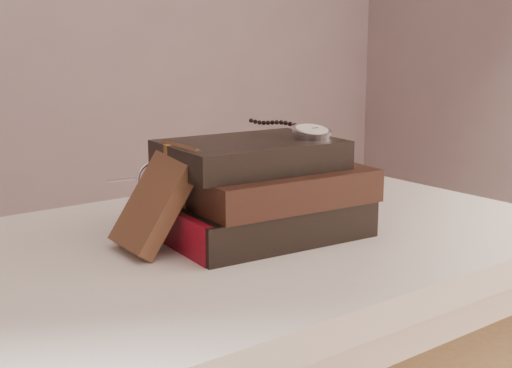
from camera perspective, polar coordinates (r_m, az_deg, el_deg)
table at (r=1.01m, az=-2.89°, el=-9.43°), size 1.00×0.60×0.75m
book_stack at (r=0.98m, az=0.55°, el=-0.61°), size 0.29×0.21×0.14m
journal at (r=0.92m, az=-8.02°, el=-1.15°), size 0.11×0.10×0.14m
pocket_watch at (r=0.99m, az=4.31°, el=4.32°), size 0.06×0.16×0.02m
eyeglasses at (r=1.01m, az=-6.92°, el=0.49°), size 0.12×0.14×0.05m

